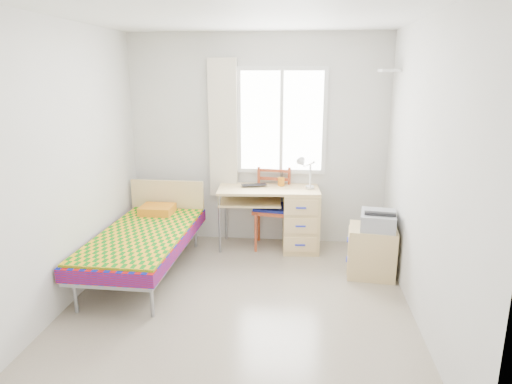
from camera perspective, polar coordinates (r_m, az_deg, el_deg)
floor at (r=4.48m, az=-2.12°, el=-13.71°), size 3.50×3.50×0.00m
ceiling at (r=3.96m, az=-2.50°, el=21.50°), size 3.50×3.50×0.00m
wall_back at (r=5.73m, az=0.17°, el=6.42°), size 3.20×0.00×3.20m
wall_left at (r=4.53m, az=-22.78°, el=2.99°), size 0.00×3.50×3.50m
wall_right at (r=4.12m, az=20.35°, el=2.13°), size 0.00×3.50×3.50m
window at (r=5.66m, az=3.21°, el=8.83°), size 1.10×0.04×1.30m
curtain at (r=5.70m, az=-4.14°, el=7.85°), size 0.35×0.05×1.70m
floating_shelf at (r=5.38m, az=16.33°, el=14.38°), size 0.20×0.32×0.03m
bed at (r=5.10m, az=-13.62°, el=-5.50°), size 0.94×1.94×0.83m
desk at (r=5.63m, az=4.89°, el=-3.05°), size 1.26×0.64×0.76m
chair at (r=5.68m, az=2.21°, el=-1.40°), size 0.49×0.49×0.99m
cabinet at (r=5.09m, az=14.23°, el=-7.18°), size 0.54×0.49×0.54m
printer at (r=4.97m, az=15.02°, el=-3.38°), size 0.41×0.46×0.18m
laptop at (r=5.59m, az=-0.16°, el=0.72°), size 0.35×0.28×0.02m
pen_cup at (r=5.66m, az=3.17°, el=1.29°), size 0.10×0.10×0.10m
task_lamp at (r=5.39m, az=6.17°, el=2.83°), size 0.23×0.32×0.42m
book at (r=5.61m, az=-0.78°, el=-1.21°), size 0.25×0.28×0.02m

